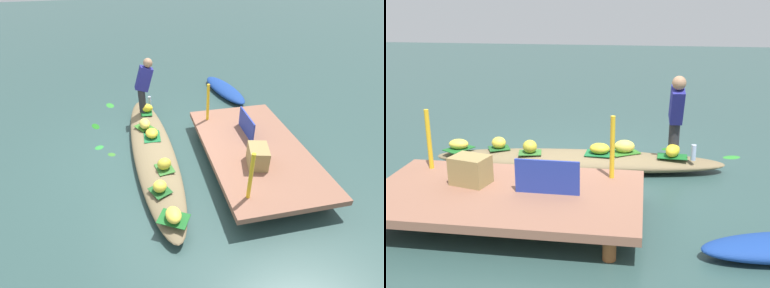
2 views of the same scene
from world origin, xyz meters
TOP-DOWN VIEW (x-y plane):
  - canal_water at (0.00, 0.00)m, footprint 40.00×40.00m
  - dock_platform at (0.58, 1.84)m, footprint 3.20×1.80m
  - vendor_boat at (0.00, 0.00)m, footprint 4.51×0.99m
  - moored_boat at (-2.56, 2.25)m, footprint 2.01×0.92m
  - leaf_mat_0 at (1.25, -0.02)m, footprint 0.41×0.39m
  - banana_bunch_0 at (1.25, -0.02)m, footprint 0.31×0.30m
  - leaf_mat_1 at (-0.72, -0.09)m, footprint 0.52×0.47m
  - banana_bunch_1 at (-0.72, -0.09)m, footprint 0.34×0.25m
  - leaf_mat_2 at (1.87, 0.10)m, footprint 0.47×0.52m
  - banana_bunch_2 at (1.87, 0.10)m, footprint 0.32×0.24m
  - leaf_mat_3 at (0.72, 0.13)m, footprint 0.39×0.34m
  - banana_bunch_3 at (0.72, 0.13)m, footprint 0.29×0.31m
  - leaf_mat_4 at (-1.44, 0.00)m, footprint 0.45×0.28m
  - banana_bunch_4 at (-1.44, 0.00)m, footprint 0.29×0.36m
  - leaf_mat_5 at (-0.35, 0.02)m, footprint 0.44×0.34m
  - banana_bunch_5 at (-0.35, 0.02)m, footprint 0.31×0.26m
  - vendor_person at (-1.46, 0.01)m, footprint 0.21×0.44m
  - water_bottle at (-1.73, 0.11)m, footprint 0.07×0.07m
  - market_banner at (0.08, 1.84)m, footprint 0.76×0.04m
  - railing_post_west at (-0.62, 1.24)m, footprint 0.06×0.06m
  - railing_post_east at (1.78, 1.24)m, footprint 0.06×0.06m
  - produce_crate at (1.06, 1.67)m, footprint 0.50×0.42m
  - drifting_plant_0 at (-0.26, -0.82)m, footprint 0.19×0.21m
  - drifting_plant_1 at (-1.46, -1.18)m, footprint 0.32×0.26m
  - drifting_plant_2 at (-2.47, -0.87)m, footprint 0.35×0.28m
  - drifting_plant_3 at (-0.57, -1.07)m, footprint 0.21×0.23m

SIDE VIEW (x-z plane):
  - canal_water at x=0.00m, z-range 0.00..0.00m
  - drifting_plant_0 at x=-0.26m, z-range 0.00..0.01m
  - drifting_plant_1 at x=-1.46m, z-range 0.00..0.01m
  - drifting_plant_2 at x=-2.47m, z-range 0.00..0.01m
  - drifting_plant_3 at x=-0.57m, z-range 0.00..0.01m
  - moored_boat at x=-2.56m, z-range 0.00..0.22m
  - vendor_boat at x=0.00m, z-range 0.00..0.26m
  - leaf_mat_0 at x=1.25m, z-range 0.26..0.27m
  - leaf_mat_1 at x=-0.72m, z-range 0.26..0.27m
  - leaf_mat_2 at x=1.87m, z-range 0.26..0.27m
  - leaf_mat_3 at x=0.72m, z-range 0.26..0.27m
  - leaf_mat_4 at x=-1.44m, z-range 0.26..0.27m
  - leaf_mat_5 at x=-0.35m, z-range 0.26..0.27m
  - dock_platform at x=0.58m, z-range 0.13..0.49m
  - banana_bunch_2 at x=1.87m, z-range 0.26..0.42m
  - banana_bunch_5 at x=-0.35m, z-range 0.26..0.43m
  - banana_bunch_0 at x=1.25m, z-range 0.26..0.45m
  - banana_bunch_4 at x=-1.44m, z-range 0.26..0.46m
  - banana_bunch_1 at x=-0.72m, z-range 0.26..0.46m
  - banana_bunch_3 at x=0.72m, z-range 0.26..0.46m
  - water_bottle at x=-1.73m, z-range 0.26..0.49m
  - produce_crate at x=1.06m, z-range 0.36..0.71m
  - market_banner at x=0.08m, z-range 0.36..0.77m
  - railing_post_west at x=-0.62m, z-range 0.36..1.17m
  - railing_post_east at x=1.78m, z-range 0.36..1.17m
  - vendor_person at x=-1.46m, z-range 0.34..1.58m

